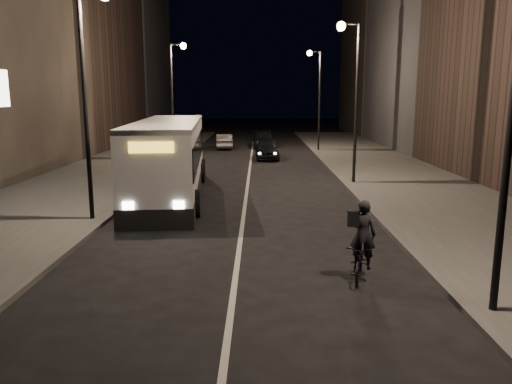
{
  "coord_description": "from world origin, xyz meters",
  "views": [
    {
      "loc": [
        0.62,
        -13.99,
        4.63
      ],
      "look_at": [
        0.51,
        2.22,
        1.5
      ],
      "focal_mm": 35.0,
      "sensor_mm": 36.0,
      "label": 1
    }
  ],
  "objects_px": {
    "streetlight_right_mid": "(352,81)",
    "car_mid": "(224,141)",
    "city_bus": "(170,155)",
    "streetlight_left_far": "(175,85)",
    "car_far": "(264,139)",
    "streetlight_left_near": "(91,75)",
    "streetlight_right_far": "(317,87)",
    "cyclist_on_bicycle": "(361,253)",
    "streetlight_right_near": "(503,58)",
    "car_near": "(267,149)"
  },
  "relations": [
    {
      "from": "streetlight_left_far",
      "to": "city_bus",
      "type": "relative_size",
      "value": 0.62
    },
    {
      "from": "city_bus",
      "to": "car_mid",
      "type": "bearing_deg",
      "value": 82.07
    },
    {
      "from": "streetlight_right_near",
      "to": "car_mid",
      "type": "height_order",
      "value": "streetlight_right_near"
    },
    {
      "from": "streetlight_left_near",
      "to": "cyclist_on_bicycle",
      "type": "bearing_deg",
      "value": -34.37
    },
    {
      "from": "streetlight_right_far",
      "to": "car_mid",
      "type": "height_order",
      "value": "streetlight_right_far"
    },
    {
      "from": "car_near",
      "to": "car_mid",
      "type": "distance_m",
      "value": 8.17
    },
    {
      "from": "city_bus",
      "to": "car_mid",
      "type": "xyz_separation_m",
      "value": [
        1.09,
        21.0,
        -1.25
      ]
    },
    {
      "from": "cyclist_on_bicycle",
      "to": "car_far",
      "type": "height_order",
      "value": "cyclist_on_bicycle"
    },
    {
      "from": "streetlight_right_near",
      "to": "car_mid",
      "type": "distance_m",
      "value": 35.47
    },
    {
      "from": "streetlight_right_near",
      "to": "streetlight_right_far",
      "type": "bearing_deg",
      "value": 90.0
    },
    {
      "from": "streetlight_right_mid",
      "to": "car_far",
      "type": "xyz_separation_m",
      "value": [
        -4.32,
        19.72,
        -4.66
      ]
    },
    {
      "from": "car_near",
      "to": "car_far",
      "type": "bearing_deg",
      "value": 89.48
    },
    {
      "from": "streetlight_left_near",
      "to": "streetlight_right_near",
      "type": "bearing_deg",
      "value": -36.88
    },
    {
      "from": "streetlight_right_near",
      "to": "car_near",
      "type": "distance_m",
      "value": 27.68
    },
    {
      "from": "streetlight_right_mid",
      "to": "streetlight_left_near",
      "type": "xyz_separation_m",
      "value": [
        -10.66,
        -8.0,
        0.0
      ]
    },
    {
      "from": "car_mid",
      "to": "streetlight_right_mid",
      "type": "bearing_deg",
      "value": 108.08
    },
    {
      "from": "streetlight_right_near",
      "to": "streetlight_right_mid",
      "type": "height_order",
      "value": "same"
    },
    {
      "from": "streetlight_right_far",
      "to": "streetlight_right_mid",
      "type": "bearing_deg",
      "value": -90.0
    },
    {
      "from": "streetlight_right_mid",
      "to": "streetlight_left_far",
      "type": "relative_size",
      "value": 1.0
    },
    {
      "from": "streetlight_right_far",
      "to": "streetlight_left_near",
      "type": "xyz_separation_m",
      "value": [
        -10.66,
        -24.0,
        0.0
      ]
    },
    {
      "from": "cyclist_on_bicycle",
      "to": "car_near",
      "type": "xyz_separation_m",
      "value": [
        -2.02,
        24.81,
        0.01
      ]
    },
    {
      "from": "streetlight_left_far",
      "to": "car_mid",
      "type": "bearing_deg",
      "value": 71.12
    },
    {
      "from": "streetlight_left_near",
      "to": "car_far",
      "type": "distance_m",
      "value": 28.81
    },
    {
      "from": "streetlight_right_mid",
      "to": "car_mid",
      "type": "bearing_deg",
      "value": 113.22
    },
    {
      "from": "streetlight_right_far",
      "to": "streetlight_left_near",
      "type": "relative_size",
      "value": 1.0
    },
    {
      "from": "streetlight_right_mid",
      "to": "city_bus",
      "type": "relative_size",
      "value": 0.62
    },
    {
      "from": "streetlight_right_far",
      "to": "cyclist_on_bicycle",
      "type": "relative_size",
      "value": 3.84
    },
    {
      "from": "streetlight_right_near",
      "to": "cyclist_on_bicycle",
      "type": "distance_m",
      "value": 5.56
    },
    {
      "from": "city_bus",
      "to": "car_far",
      "type": "distance_m",
      "value": 22.94
    },
    {
      "from": "car_far",
      "to": "cyclist_on_bicycle",
      "type": "bearing_deg",
      "value": -87.99
    },
    {
      "from": "streetlight_right_far",
      "to": "streetlight_left_far",
      "type": "bearing_deg",
      "value": -150.64
    },
    {
      "from": "city_bus",
      "to": "streetlight_right_far",
      "type": "bearing_deg",
      "value": 59.56
    },
    {
      "from": "car_near",
      "to": "streetlight_right_mid",
      "type": "bearing_deg",
      "value": -70.96
    },
    {
      "from": "streetlight_right_near",
      "to": "car_far",
      "type": "distance_m",
      "value": 36.28
    },
    {
      "from": "streetlight_left_far",
      "to": "car_far",
      "type": "height_order",
      "value": "streetlight_left_far"
    },
    {
      "from": "streetlight_right_near",
      "to": "cyclist_on_bicycle",
      "type": "height_order",
      "value": "streetlight_right_near"
    },
    {
      "from": "streetlight_left_far",
      "to": "cyclist_on_bicycle",
      "type": "xyz_separation_m",
      "value": [
        8.53,
        -23.84,
        -4.66
      ]
    },
    {
      "from": "streetlight_left_far",
      "to": "cyclist_on_bicycle",
      "type": "height_order",
      "value": "streetlight_left_far"
    },
    {
      "from": "streetlight_right_mid",
      "to": "streetlight_left_far",
      "type": "distance_m",
      "value": 14.62
    },
    {
      "from": "car_near",
      "to": "car_mid",
      "type": "height_order",
      "value": "car_near"
    },
    {
      "from": "streetlight_right_near",
      "to": "city_bus",
      "type": "distance_m",
      "value": 16.37
    },
    {
      "from": "streetlight_left_near",
      "to": "cyclist_on_bicycle",
      "type": "height_order",
      "value": "streetlight_left_near"
    },
    {
      "from": "streetlight_right_far",
      "to": "car_far",
      "type": "height_order",
      "value": "streetlight_right_far"
    },
    {
      "from": "city_bus",
      "to": "car_near",
      "type": "height_order",
      "value": "city_bus"
    },
    {
      "from": "streetlight_right_mid",
      "to": "cyclist_on_bicycle",
      "type": "relative_size",
      "value": 3.84
    },
    {
      "from": "city_bus",
      "to": "car_far",
      "type": "xyz_separation_m",
      "value": [
        4.61,
        22.44,
        -1.2
      ]
    },
    {
      "from": "streetlight_right_near",
      "to": "car_near",
      "type": "xyz_separation_m",
      "value": [
        -4.15,
        26.97,
        -4.65
      ]
    },
    {
      "from": "streetlight_right_near",
      "to": "car_near",
      "type": "relative_size",
      "value": 1.94
    },
    {
      "from": "streetlight_right_far",
      "to": "car_mid",
      "type": "bearing_deg",
      "value": 163.85
    },
    {
      "from": "streetlight_right_mid",
      "to": "city_bus",
      "type": "xyz_separation_m",
      "value": [
        -8.93,
        -2.73,
        -3.45
      ]
    }
  ]
}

